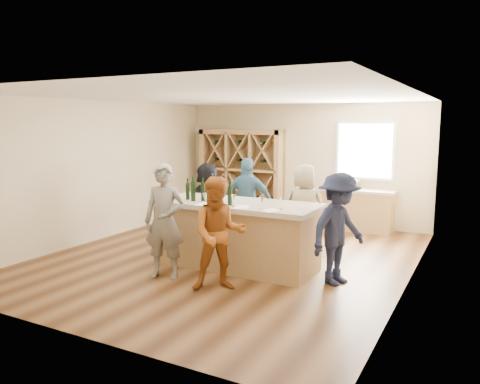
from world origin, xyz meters
The scene contains 34 objects.
floor centered at (0.00, 0.00, -0.05)m, with size 6.00×7.00×0.10m, color brown.
ceiling centered at (0.00, 0.00, 2.85)m, with size 6.00×7.00×0.10m, color white.
wall_back centered at (0.00, 3.55, 1.40)m, with size 6.00×0.10×2.80m, color #C5B28E.
wall_front centered at (0.00, -3.55, 1.40)m, with size 6.00×0.10×2.80m, color #C5B28E.
wall_left centered at (-3.05, 0.00, 1.40)m, with size 0.10×7.00×2.80m, color #C5B28E.
wall_right centered at (3.05, 0.00, 1.40)m, with size 0.10×7.00×2.80m, color #C5B28E.
window_frame centered at (1.50, 3.47, 1.75)m, with size 1.30×0.06×1.30m, color white.
window_pane centered at (1.50, 3.44, 1.75)m, with size 1.18×0.01×1.18m, color white.
wine_rack centered at (-1.50, 3.27, 1.10)m, with size 2.20×0.45×2.20m, color #997749.
back_counter_base centered at (1.40, 3.20, 0.43)m, with size 1.60×0.58×0.86m, color #997749.
back_counter_top centered at (1.40, 3.20, 0.89)m, with size 1.70×0.62×0.06m, color #B5A694.
sink centered at (1.20, 3.20, 1.01)m, with size 0.54×0.54×0.19m, color silver.
faucet centered at (1.20, 3.38, 1.07)m, with size 0.02×0.02×0.30m, color silver.
tasting_counter_base centered at (0.35, -0.41, 0.50)m, with size 2.60×1.00×1.00m, color #997749.
tasting_counter_top centered at (0.35, -0.41, 1.04)m, with size 2.72×1.12×0.08m, color #B5A694.
wine_bottle_a centered at (-0.49, -0.56, 1.22)m, with size 0.07×0.07×0.28m, color black.
wine_bottle_b centered at (-0.33, -0.63, 1.24)m, with size 0.08×0.08×0.32m, color black.
wine_bottle_c centered at (-0.19, -0.55, 1.23)m, with size 0.07×0.07×0.30m, color black.
wine_bottle_d centered at (-0.06, -0.58, 1.24)m, with size 0.08×0.08×0.32m, color black.
wine_bottle_e centered at (0.05, -0.59, 1.24)m, with size 0.08×0.08×0.32m, color black.
wine_glass_a centered at (0.01, -0.82, 1.17)m, with size 0.07×0.07×0.17m, color white.
wine_glass_b centered at (0.53, -0.81, 1.18)m, with size 0.07×0.07×0.19m, color white.
wine_glass_c centered at (1.02, -0.86, 1.18)m, with size 0.07×0.07×0.20m, color white.
wine_glass_e centered at (1.25, -0.63, 1.17)m, with size 0.07×0.07×0.19m, color white.
tasting_menu_a centered at (0.01, -0.81, 1.08)m, with size 0.23×0.31×0.00m, color white.
tasting_menu_b centered at (0.65, -0.76, 1.08)m, with size 0.23×0.31×0.00m, color white.
tasting_menu_c centered at (1.15, -0.82, 1.08)m, with size 0.21×0.28×0.00m, color white.
person_near_left centered at (-0.35, -1.39, 0.88)m, with size 0.64×0.47×1.75m, color slate.
person_near_right centered at (0.66, -1.48, 0.81)m, with size 0.79×0.43×1.62m, color #994C19.
person_server centered at (2.07, -0.44, 0.82)m, with size 1.06×0.49×1.65m, color #191E38.
person_far_mid centered at (-0.06, 0.81, 0.85)m, with size 1.00×0.51×1.71m, color #335972.
person_far_right centered at (1.05, 0.86, 0.82)m, with size 0.80×0.52×1.64m, color gray.
person_far_left centered at (-0.97, 0.84, 0.79)m, with size 1.47×0.53×1.59m, color black.
wine_bottle_f centered at (0.40, -0.71, 1.23)m, with size 0.07×0.07×0.30m, color black.
Camera 1 is at (3.94, -7.00, 2.35)m, focal length 35.00 mm.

